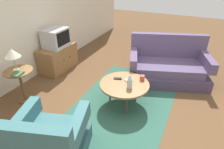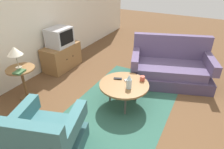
% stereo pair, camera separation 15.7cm
% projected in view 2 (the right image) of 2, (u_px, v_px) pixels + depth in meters
% --- Properties ---
extents(ground_plane, '(16.00, 16.00, 0.00)m').
position_uv_depth(ground_plane, '(122.00, 105.00, 3.57)').
color(ground_plane, brown).
extents(back_wall, '(9.00, 0.12, 2.70)m').
position_uv_depth(back_wall, '(19.00, 17.00, 3.85)').
color(back_wall, beige).
rests_on(back_wall, ground).
extents(area_rug, '(2.69, 1.65, 0.00)m').
position_uv_depth(area_rug, '(123.00, 104.00, 3.60)').
color(area_rug, '#2D5B4C').
rests_on(area_rug, ground).
extents(armchair, '(1.06, 1.07, 0.85)m').
position_uv_depth(armchair, '(45.00, 140.00, 2.48)').
color(armchair, '#325C60').
rests_on(armchair, ground).
extents(couch, '(1.38, 1.84, 0.94)m').
position_uv_depth(couch, '(170.00, 68.00, 4.20)').
color(couch, '#4B3E5C').
rests_on(couch, ground).
extents(coffee_table, '(0.87, 0.87, 0.44)m').
position_uv_depth(coffee_table, '(124.00, 85.00, 3.40)').
color(coffee_table, olive).
rests_on(coffee_table, ground).
extents(side_table, '(0.50, 0.50, 0.63)m').
position_uv_depth(side_table, '(22.00, 77.00, 3.57)').
color(side_table, olive).
rests_on(side_table, ground).
extents(tv_stand, '(0.93, 0.52, 0.58)m').
position_uv_depth(tv_stand, '(62.00, 57.00, 4.75)').
color(tv_stand, olive).
rests_on(tv_stand, ground).
extents(television, '(0.54, 0.45, 0.42)m').
position_uv_depth(television, '(60.00, 37.00, 4.49)').
color(television, '#B7B7BC').
rests_on(television, tv_stand).
extents(table_lamp, '(0.26, 0.26, 0.40)m').
position_uv_depth(table_lamp, '(15.00, 51.00, 3.33)').
color(table_lamp, '#9E937A').
rests_on(table_lamp, side_table).
extents(vase, '(0.09, 0.09, 0.25)m').
position_uv_depth(vase, '(129.00, 82.00, 3.21)').
color(vase, silver).
rests_on(vase, coffee_table).
extents(mug, '(0.13, 0.09, 0.09)m').
position_uv_depth(mug, '(142.00, 78.00, 3.45)').
color(mug, '#B74C3D').
rests_on(mug, coffee_table).
extents(tv_remote_dark, '(0.10, 0.16, 0.02)m').
position_uv_depth(tv_remote_dark, '(118.00, 79.00, 3.51)').
color(tv_remote_dark, black).
rests_on(tv_remote_dark, coffee_table).
extents(tv_remote_silver, '(0.12, 0.15, 0.02)m').
position_uv_depth(tv_remote_silver, '(127.00, 82.00, 3.42)').
color(tv_remote_silver, '#B2B2B7').
rests_on(tv_remote_silver, coffee_table).
extents(book, '(0.21, 0.17, 0.03)m').
position_uv_depth(book, '(19.00, 72.00, 3.33)').
color(book, '#3D663D').
rests_on(book, side_table).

